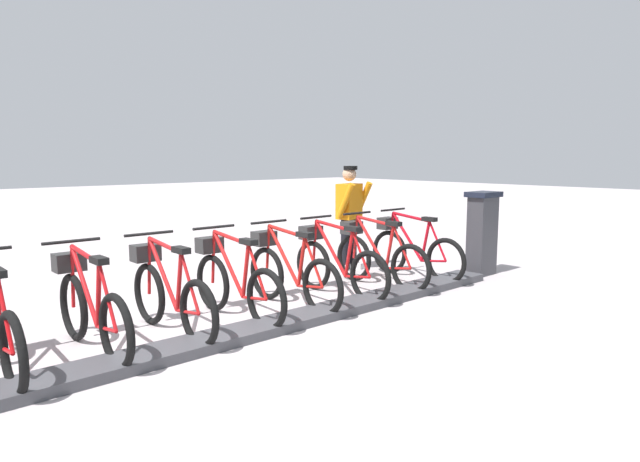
# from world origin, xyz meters

# --- Properties ---
(ground_plane) EXTENTS (60.00, 60.00, 0.00)m
(ground_plane) POSITION_xyz_m (0.00, 0.00, 0.00)
(ground_plane) COLOR #BDB0B3
(dock_rail_base) EXTENTS (0.44, 7.91, 0.10)m
(dock_rail_base) POSITION_xyz_m (0.00, 0.00, 0.05)
(dock_rail_base) COLOR #47474C
(dock_rail_base) RESTS_ON ground
(payment_kiosk) EXTENTS (0.36, 0.52, 1.28)m
(payment_kiosk) POSITION_xyz_m (0.05, -4.32, 0.67)
(payment_kiosk) COLOR #38383D
(payment_kiosk) RESTS_ON ground
(bike_docked_0) EXTENTS (1.72, 0.54, 1.02)m
(bike_docked_0) POSITION_xyz_m (0.63, -3.36, 0.43)
(bike_docked_0) COLOR black
(bike_docked_0) RESTS_ON ground
(bike_docked_1) EXTENTS (1.72, 0.54, 1.02)m
(bike_docked_1) POSITION_xyz_m (0.63, -2.57, 0.43)
(bike_docked_1) COLOR black
(bike_docked_1) RESTS_ON ground
(bike_docked_2) EXTENTS (1.72, 0.54, 1.02)m
(bike_docked_2) POSITION_xyz_m (0.63, -1.78, 0.43)
(bike_docked_2) COLOR black
(bike_docked_2) RESTS_ON ground
(bike_docked_3) EXTENTS (1.72, 0.54, 1.02)m
(bike_docked_3) POSITION_xyz_m (0.63, -0.99, 0.43)
(bike_docked_3) COLOR black
(bike_docked_3) RESTS_ON ground
(bike_docked_4) EXTENTS (1.72, 0.54, 1.02)m
(bike_docked_4) POSITION_xyz_m (0.63, -0.19, 0.43)
(bike_docked_4) COLOR black
(bike_docked_4) RESTS_ON ground
(bike_docked_5) EXTENTS (1.72, 0.54, 1.02)m
(bike_docked_5) POSITION_xyz_m (0.63, 0.60, 0.43)
(bike_docked_5) COLOR black
(bike_docked_5) RESTS_ON ground
(bike_docked_6) EXTENTS (1.72, 0.54, 1.02)m
(bike_docked_6) POSITION_xyz_m (0.63, 1.39, 0.43)
(bike_docked_6) COLOR black
(bike_docked_6) RESTS_ON ground
(worker_near_rack) EXTENTS (0.50, 0.68, 1.66)m
(worker_near_rack) POSITION_xyz_m (1.70, -3.10, 0.91)
(worker_near_rack) COLOR white
(worker_near_rack) RESTS_ON ground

